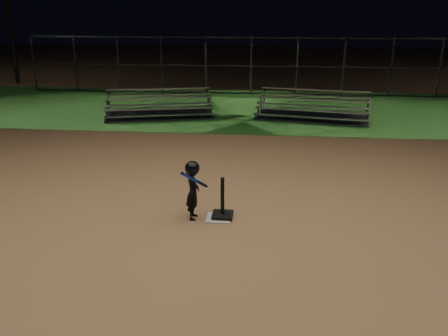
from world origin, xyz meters
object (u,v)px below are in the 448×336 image
bleacher_left (160,111)px  bleacher_right (312,113)px  batting_tee (223,209)px  child_batter (193,188)px  home_plate (219,218)px

bleacher_left → bleacher_right: size_ratio=0.99×
batting_tee → bleacher_left: 8.79m
bleacher_left → bleacher_right: bleacher_right is taller
child_batter → bleacher_left: size_ratio=0.27×
home_plate → child_batter: child_batter is taller
batting_tee → bleacher_left: bearing=110.7°
home_plate → bleacher_right: bearing=74.4°
home_plate → batting_tee: bearing=38.6°
child_batter → bleacher_right: size_ratio=0.27×
batting_tee → bleacher_right: (2.31, 8.45, 0.03)m
home_plate → bleacher_left: bleacher_left is taller
home_plate → batting_tee: (0.07, 0.05, 0.15)m
child_batter → bleacher_right: 9.00m
batting_tee → bleacher_right: size_ratio=0.19×
home_plate → bleacher_left: 8.82m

